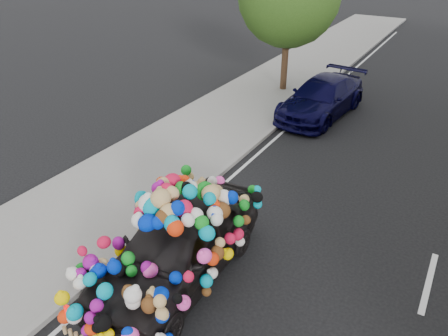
% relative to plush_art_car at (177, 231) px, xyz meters
% --- Properties ---
extents(ground, '(100.00, 100.00, 0.00)m').
position_rel_plush_art_car_xyz_m(ground, '(0.93, 2.40, -1.13)').
color(ground, black).
rests_on(ground, ground).
extents(sidewalk, '(4.00, 60.00, 0.12)m').
position_rel_plush_art_car_xyz_m(sidewalk, '(-3.37, 2.40, -1.07)').
color(sidewalk, gray).
rests_on(sidewalk, ground).
extents(kerb, '(0.15, 60.00, 0.13)m').
position_rel_plush_art_car_xyz_m(kerb, '(-1.42, 2.40, -1.06)').
color(kerb, gray).
rests_on(kerb, ground).
extents(lane_markings, '(6.00, 50.00, 0.01)m').
position_rel_plush_art_car_xyz_m(lane_markings, '(4.53, 2.40, -1.12)').
color(lane_markings, silver).
rests_on(lane_markings, ground).
extents(plush_art_car, '(2.32, 4.79, 2.19)m').
position_rel_plush_art_car_xyz_m(plush_art_car, '(0.00, 0.00, 0.00)').
color(plush_art_car, black).
rests_on(plush_art_car, ground).
extents(navy_sedan, '(2.43, 5.01, 1.40)m').
position_rel_plush_art_car_xyz_m(navy_sedan, '(-0.49, 10.03, -0.42)').
color(navy_sedan, black).
rests_on(navy_sedan, ground).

